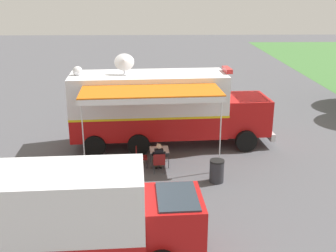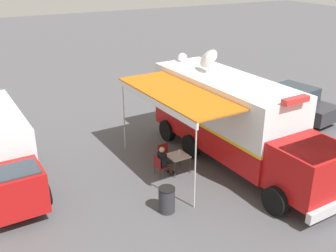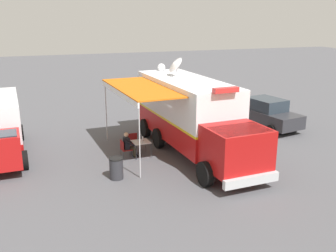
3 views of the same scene
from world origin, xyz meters
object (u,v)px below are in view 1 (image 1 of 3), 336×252
command_truck (164,106)px  folding_chair_beside_table (139,156)px  water_bottle (158,146)px  trash_bin (217,171)px  seated_responder (159,157)px  folding_table (159,150)px  folding_chair_at_table (159,161)px  support_truck (68,216)px  car_behind_truck (123,97)px

command_truck → folding_chair_beside_table: (2.63, -1.12, -1.43)m
command_truck → folding_chair_beside_table: 3.20m
water_bottle → trash_bin: size_ratio=0.25×
command_truck → folding_chair_beside_table: size_ratio=11.07×
seated_responder → folding_table: bearing=178.4°
seated_responder → trash_bin: seated_responder is taller
folding_chair_at_table → support_truck: bearing=-23.9°
car_behind_truck → folding_chair_beside_table: bearing=9.2°
water_bottle → car_behind_truck: bearing=-165.3°
command_truck → seated_responder: (3.08, -0.29, -1.29)m
command_truck → folding_table: size_ratio=11.30×
folding_table → support_truck: bearing=-21.3°
support_truck → car_behind_truck: bearing=179.0°
folding_table → car_behind_truck: 8.64m
folding_chair_at_table → car_behind_truck: 9.41m
folding_chair_at_table → seated_responder: seated_responder is taller
folding_chair_at_table → folding_chair_beside_table: size_ratio=1.00×
car_behind_truck → command_truck: bearing=23.0°
folding_chair_at_table → support_truck: support_truck is taller
car_behind_truck → support_truck: bearing=-1.0°
folding_table → folding_chair_at_table: 0.82m
folding_table → support_truck: size_ratio=0.12×
command_truck → water_bottle: 2.63m
seated_responder → folding_chair_at_table: bearing=3.9°
folding_table → trash_bin: size_ratio=0.94×
folding_table → command_truck: bearing=173.8°
command_truck → support_truck: bearing=-17.3°
folding_chair_at_table → support_truck: size_ratio=0.13×
command_truck → car_behind_truck: (-5.87, -2.50, -1.06)m
car_behind_truck → seated_responder: bearing=13.9°
folding_chair_beside_table → trash_bin: bearing=64.2°
folding_table → folding_chair_at_table: bearing=-0.3°
water_bottle → seated_responder: (0.71, 0.04, -0.18)m
command_truck → water_bottle: bearing=-8.0°
trash_bin → car_behind_truck: size_ratio=0.20×
water_bottle → folding_chair_beside_table: size_ratio=0.26×
folding_table → folding_chair_beside_table: (0.17, -0.85, -0.16)m
water_bottle → car_behind_truck: car_behind_truck is taller
folding_chair_at_table → seated_responder: bearing=-176.1°
folding_chair_at_table → support_truck: 6.20m
folding_table → water_bottle: bearing=-148.4°
water_bottle → trash_bin: (1.76, 2.31, -0.38)m
folding_table → car_behind_truck: car_behind_truck is taller
water_bottle → support_truck: support_truck is taller
folding_table → folding_chair_at_table: (0.80, -0.00, -0.16)m
trash_bin → water_bottle: bearing=-127.3°
water_bottle → command_truck: bearing=172.0°
command_truck → folding_table: (2.47, -0.27, -1.27)m
folding_chair_beside_table → trash_bin: 3.43m
water_bottle → folding_chair_beside_table: bearing=-71.3°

